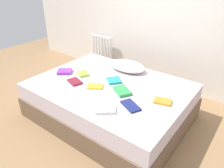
{
  "coord_description": "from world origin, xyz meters",
  "views": [
    {
      "loc": [
        1.49,
        -1.91,
        1.8
      ],
      "look_at": [
        0.0,
        0.05,
        0.48
      ],
      "focal_mm": 33.83,
      "sensor_mm": 36.0,
      "label": 1
    }
  ],
  "objects": [
    {
      "name": "textbook_purple",
      "position": [
        -0.73,
        -0.12,
        0.52
      ],
      "size": [
        0.26,
        0.25,
        0.04
      ],
      "primitive_type": "cube",
      "rotation": [
        0.0,
        0.0,
        0.68
      ],
      "color": "purple",
      "rests_on": "bed"
    },
    {
      "name": "bed",
      "position": [
        0.0,
        0.0,
        0.25
      ],
      "size": [
        2.0,
        1.5,
        0.5
      ],
      "color": "brown",
      "rests_on": "ground"
    },
    {
      "name": "textbook_navy",
      "position": [
        0.5,
        -0.27,
        0.51
      ],
      "size": [
        0.27,
        0.22,
        0.02
      ],
      "primitive_type": "cube",
      "rotation": [
        0.0,
        0.0,
        -0.45
      ],
      "color": "navy",
      "rests_on": "bed"
    },
    {
      "name": "radiator",
      "position": [
        -1.13,
        1.2,
        0.4
      ],
      "size": [
        0.48,
        0.04,
        0.57
      ],
      "color": "white",
      "rests_on": "ground"
    },
    {
      "name": "textbook_orange",
      "position": [
        0.74,
        0.02,
        0.51
      ],
      "size": [
        0.22,
        0.18,
        0.02
      ],
      "primitive_type": "cube",
      "rotation": [
        0.0,
        0.0,
        0.25
      ],
      "color": "orange",
      "rests_on": "bed"
    },
    {
      "name": "textbook_lime",
      "position": [
        -0.48,
        -0.0,
        0.51
      ],
      "size": [
        0.22,
        0.2,
        0.03
      ],
      "primitive_type": "cube",
      "rotation": [
        0.0,
        0.0,
        -0.49
      ],
      "color": "#8CC638",
      "rests_on": "bed"
    },
    {
      "name": "textbook_yellow",
      "position": [
        -0.1,
        -0.18,
        0.51
      ],
      "size": [
        0.24,
        0.23,
        0.03
      ],
      "primitive_type": "cube",
      "rotation": [
        0.0,
        0.0,
        0.59
      ],
      "color": "yellow",
      "rests_on": "bed"
    },
    {
      "name": "textbook_maroon",
      "position": [
        -0.39,
        -0.25,
        0.51
      ],
      "size": [
        0.23,
        0.19,
        0.03
      ],
      "primitive_type": "cube",
      "rotation": [
        0.0,
        0.0,
        -0.31
      ],
      "color": "maroon",
      "rests_on": "bed"
    },
    {
      "name": "back_wall",
      "position": [
        0.0,
        1.35,
        1.4
      ],
      "size": [
        6.0,
        0.1,
        2.8
      ],
      "primitive_type": "cube",
      "color": "silver",
      "rests_on": "ground"
    },
    {
      "name": "ground_plane",
      "position": [
        0.0,
        0.0,
        0.0
      ],
      "size": [
        8.0,
        8.0,
        0.0
      ],
      "primitive_type": "plane",
      "color": "#93704C"
    },
    {
      "name": "textbook_green",
      "position": [
        0.25,
        -0.07,
        0.52
      ],
      "size": [
        0.28,
        0.26,
        0.04
      ],
      "primitive_type": "cube",
      "rotation": [
        0.0,
        0.0,
        -0.55
      ],
      "color": "green",
      "rests_on": "bed"
    },
    {
      "name": "pillow",
      "position": [
        -0.07,
        0.51,
        0.56
      ],
      "size": [
        0.58,
        0.35,
        0.13
      ],
      "primitive_type": "ellipsoid",
      "color": "white",
      "rests_on": "bed"
    },
    {
      "name": "textbook_teal",
      "position": [
        0.0,
        0.09,
        0.52
      ],
      "size": [
        0.25,
        0.25,
        0.03
      ],
      "primitive_type": "cube",
      "rotation": [
        0.0,
        0.0,
        -0.67
      ],
      "color": "teal",
      "rests_on": "bed"
    },
    {
      "name": "textbook_white",
      "position": [
        0.33,
        -0.5,
        0.52
      ],
      "size": [
        0.25,
        0.25,
        0.03
      ],
      "primitive_type": "cube",
      "rotation": [
        0.0,
        0.0,
        0.71
      ],
      "color": "white",
      "rests_on": "bed"
    }
  ]
}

